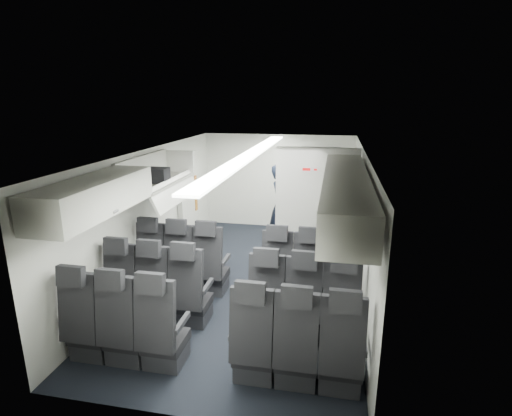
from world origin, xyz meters
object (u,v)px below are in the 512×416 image
at_px(seat_row_mid, 229,300).
at_px(seat_row_rear, 207,340).
at_px(galley_unit, 319,191).
at_px(boarding_door, 188,198).
at_px(carry_on_bag, 156,175).
at_px(flight_attendant, 281,206).
at_px(seat_row_front, 244,272).

distance_m(seat_row_mid, seat_row_rear, 0.90).
xyz_separation_m(galley_unit, boarding_door, (-2.59, -1.17, 0.00)).
distance_m(seat_row_mid, carry_on_bag, 2.25).
bearing_deg(boarding_door, flight_attendant, 6.37).
bearing_deg(carry_on_bag, galley_unit, 52.50).
bearing_deg(galley_unit, flight_attendant, -126.49).
bearing_deg(carry_on_bag, seat_row_front, -6.93).
relative_size(boarding_door, flight_attendant, 1.11).
distance_m(seat_row_rear, galley_unit, 5.17).
xyz_separation_m(galley_unit, carry_on_bag, (-2.35, -3.09, 0.85)).
xyz_separation_m(seat_row_front, seat_row_mid, (0.00, -0.90, 0.00)).
xyz_separation_m(galley_unit, flight_attendant, (-0.71, -0.96, -0.11)).
height_order(seat_row_front, boarding_door, boarding_door).
height_order(seat_row_rear, carry_on_bag, carry_on_bag).
xyz_separation_m(seat_row_front, galley_unit, (0.95, 3.25, 0.55)).
xyz_separation_m(seat_row_mid, boarding_door, (-1.64, 2.99, 0.55)).
bearing_deg(seat_row_front, seat_row_rear, -90.00).
relative_size(seat_row_mid, seat_row_rear, 1.00).
relative_size(seat_row_rear, boarding_door, 1.79).
height_order(boarding_door, flight_attendant, boarding_door).
distance_m(galley_unit, boarding_door, 2.84).
relative_size(seat_row_rear, galley_unit, 1.75).
relative_size(seat_row_front, carry_on_bag, 9.08).
bearing_deg(seat_row_mid, galley_unit, 77.12).
height_order(seat_row_mid, seat_row_rear, same).
distance_m(seat_row_front, galley_unit, 3.43).
bearing_deg(flight_attendant, seat_row_front, -174.20).
bearing_deg(galley_unit, boarding_door, -155.72).
xyz_separation_m(flight_attendant, carry_on_bag, (-1.64, -2.13, 0.96)).
height_order(seat_row_mid, boarding_door, boarding_door).
relative_size(seat_row_mid, flight_attendant, 1.98).
distance_m(seat_row_front, flight_attendant, 2.35).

